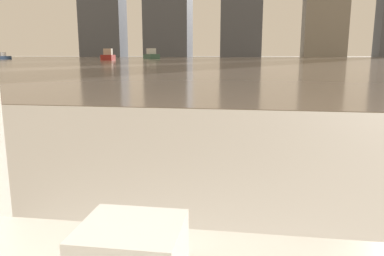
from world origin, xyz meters
name	(u,v)px	position (x,y,z in m)	size (l,w,h in m)	color
towel_stack	(131,249)	(-0.01, 0.73, 0.60)	(0.23, 0.21, 0.12)	white
harbor_water	(247,60)	(0.00, 62.00, 0.01)	(180.00, 110.00, 0.01)	gray
harbor_boat_0	(108,56)	(-21.52, 56.88, 0.64)	(2.61, 5.00, 1.79)	maroon
harbor_boat_1	(151,55)	(-18.07, 70.23, 0.71)	(4.26, 5.50, 1.99)	#335647
harbor_boat_4	(2,57)	(-43.32, 62.01, 0.46)	(1.68, 3.52, 1.27)	navy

